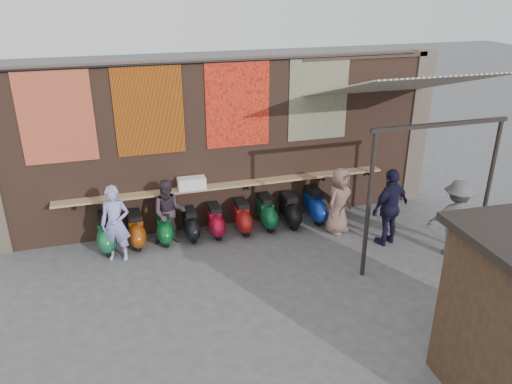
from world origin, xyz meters
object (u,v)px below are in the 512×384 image
at_px(scooter_stool_0, 106,233).
at_px(scooter_stool_1, 136,230).
at_px(scooter_stool_4, 215,221).
at_px(diner_left, 115,224).
at_px(scooter_stool_5, 242,217).
at_px(shopper_navy, 390,207).
at_px(scooter_stool_7, 290,210).
at_px(diner_right, 169,213).
at_px(scooter_stool_8, 314,205).
at_px(scooter_stool_3, 191,224).
at_px(scooter_stool_6, 267,212).
at_px(scooter_stool_2, 164,227).
at_px(shopper_grey, 456,218).
at_px(shelf_box, 192,183).
at_px(shopper_tan, 339,201).

relative_size(scooter_stool_0, scooter_stool_1, 1.06).
distance_m(scooter_stool_4, diner_left, 2.35).
height_order(scooter_stool_5, shopper_navy, shopper_navy).
distance_m(diner_left, shopper_navy, 6.05).
height_order(scooter_stool_7, diner_right, diner_right).
relative_size(scooter_stool_4, scooter_stool_8, 0.88).
relative_size(scooter_stool_3, scooter_stool_6, 0.88).
distance_m(scooter_stool_2, diner_right, 0.43).
bearing_deg(scooter_stool_8, scooter_stool_7, -175.72).
bearing_deg(shopper_navy, scooter_stool_5, -44.82).
xyz_separation_m(scooter_stool_1, scooter_stool_4, (1.83, -0.03, -0.02)).
distance_m(scooter_stool_8, shopper_grey, 3.34).
distance_m(scooter_stool_3, scooter_stool_6, 1.87).
bearing_deg(scooter_stool_2, scooter_stool_7, -0.64).
bearing_deg(scooter_stool_6, shelf_box, 170.89).
bearing_deg(scooter_stool_8, diner_left, -174.05).
height_order(scooter_stool_4, shopper_grey, shopper_grey).
bearing_deg(shelf_box, scooter_stool_3, -111.20).
bearing_deg(scooter_stool_2, scooter_stool_1, 179.34).
distance_m(scooter_stool_1, diner_left, 0.80).
distance_m(scooter_stool_5, shopper_navy, 3.44).
relative_size(shelf_box, scooter_stool_4, 0.83).
height_order(scooter_stool_3, shopper_navy, shopper_navy).
height_order(scooter_stool_0, scooter_stool_4, scooter_stool_0).
xyz_separation_m(scooter_stool_5, diner_left, (-2.92, -0.47, 0.46)).
height_order(diner_left, shopper_grey, shopper_grey).
xyz_separation_m(scooter_stool_1, shopper_tan, (4.68, -0.71, 0.43)).
height_order(scooter_stool_6, shopper_navy, shopper_navy).
bearing_deg(scooter_stool_8, diner_right, -178.14).
xyz_separation_m(scooter_stool_7, scooter_stool_8, (0.68, 0.05, 0.02)).
height_order(scooter_stool_4, shopper_navy, shopper_navy).
relative_size(shelf_box, scooter_stool_6, 0.76).
xyz_separation_m(scooter_stool_5, shopper_tan, (2.19, -0.69, 0.43)).
xyz_separation_m(scooter_stool_6, shopper_tan, (1.56, -0.72, 0.42)).
xyz_separation_m(scooter_stool_3, scooter_stool_5, (1.24, -0.01, 0.03)).
relative_size(scooter_stool_6, diner_right, 0.55).
relative_size(scooter_stool_5, diner_left, 0.48).
bearing_deg(scooter_stool_5, scooter_stool_2, 179.42).
bearing_deg(scooter_stool_3, scooter_stool_0, -179.69).
relative_size(scooter_stool_1, scooter_stool_8, 0.93).
bearing_deg(scooter_stool_5, scooter_stool_6, 2.87).
bearing_deg(scooter_stool_1, scooter_stool_4, -0.90).
bearing_deg(diner_left, shopper_tan, 13.42).
bearing_deg(scooter_stool_2, scooter_stool_3, -0.56).
bearing_deg(diner_right, shopper_grey, -12.68).
relative_size(shelf_box, scooter_stool_3, 0.86).
height_order(shelf_box, scooter_stool_7, shelf_box).
bearing_deg(scooter_stool_6, scooter_stool_3, -179.43).
bearing_deg(shelf_box, shopper_navy, -23.89).
bearing_deg(scooter_stool_1, scooter_stool_5, -0.60).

